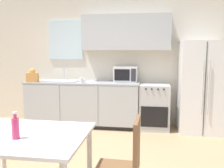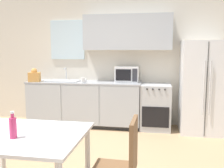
{
  "view_description": "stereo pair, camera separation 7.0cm",
  "coord_description": "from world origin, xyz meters",
  "px_view_note": "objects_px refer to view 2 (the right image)",
  "views": [
    {
      "loc": [
        0.88,
        -3.0,
        1.53
      ],
      "look_at": [
        0.35,
        0.54,
        1.05
      ],
      "focal_mm": 40.0,
      "sensor_mm": 36.0,
      "label": 1
    },
    {
      "loc": [
        0.95,
        -2.99,
        1.53
      ],
      "look_at": [
        0.35,
        0.54,
        1.05
      ],
      "focal_mm": 40.0,
      "sensor_mm": 36.0,
      "label": 2
    }
  ],
  "objects_px": {
    "refrigerator": "(203,87)",
    "microwave": "(127,74)",
    "dining_table": "(24,144)",
    "drink_bottle": "(13,127)",
    "oven_range": "(155,107)",
    "coffee_mug": "(83,80)",
    "dining_chair_side": "(124,161)"
  },
  "relations": [
    {
      "from": "refrigerator",
      "to": "microwave",
      "type": "bearing_deg",
      "value": 173.87
    },
    {
      "from": "dining_table",
      "to": "drink_bottle",
      "type": "distance_m",
      "value": 0.24
    },
    {
      "from": "oven_range",
      "to": "microwave",
      "type": "height_order",
      "value": "microwave"
    },
    {
      "from": "coffee_mug",
      "to": "dining_chair_side",
      "type": "distance_m",
      "value": 2.77
    },
    {
      "from": "microwave",
      "to": "drink_bottle",
      "type": "xyz_separation_m",
      "value": [
        -0.68,
        -3.01,
        -0.2
      ]
    },
    {
      "from": "dining_chair_side",
      "to": "drink_bottle",
      "type": "bearing_deg",
      "value": 102.84
    },
    {
      "from": "refrigerator",
      "to": "dining_table",
      "type": "bearing_deg",
      "value": -127.34
    },
    {
      "from": "dining_table",
      "to": "drink_bottle",
      "type": "xyz_separation_m",
      "value": [
        -0.03,
        -0.12,
        0.2
      ]
    },
    {
      "from": "refrigerator",
      "to": "microwave",
      "type": "height_order",
      "value": "refrigerator"
    },
    {
      "from": "drink_bottle",
      "to": "microwave",
      "type": "bearing_deg",
      "value": 77.28
    },
    {
      "from": "coffee_mug",
      "to": "dining_table",
      "type": "xyz_separation_m",
      "value": [
        0.17,
        -2.57,
        -0.3
      ]
    },
    {
      "from": "dining_chair_side",
      "to": "drink_bottle",
      "type": "relative_size",
      "value": 3.82
    },
    {
      "from": "dining_chair_side",
      "to": "drink_bottle",
      "type": "xyz_separation_m",
      "value": [
        -0.97,
        -0.19,
        0.33
      ]
    },
    {
      "from": "refrigerator",
      "to": "dining_chair_side",
      "type": "height_order",
      "value": "refrigerator"
    },
    {
      "from": "oven_range",
      "to": "dining_chair_side",
      "type": "height_order",
      "value": "dining_chair_side"
    },
    {
      "from": "dining_table",
      "to": "dining_chair_side",
      "type": "distance_m",
      "value": 0.95
    },
    {
      "from": "refrigerator",
      "to": "microwave",
      "type": "xyz_separation_m",
      "value": [
        -1.44,
        0.15,
        0.2
      ]
    },
    {
      "from": "microwave",
      "to": "drink_bottle",
      "type": "relative_size",
      "value": 1.91
    },
    {
      "from": "dining_table",
      "to": "dining_chair_side",
      "type": "height_order",
      "value": "dining_chair_side"
    },
    {
      "from": "dining_chair_side",
      "to": "drink_bottle",
      "type": "height_order",
      "value": "drink_bottle"
    },
    {
      "from": "microwave",
      "to": "dining_chair_side",
      "type": "distance_m",
      "value": 2.89
    },
    {
      "from": "microwave",
      "to": "coffee_mug",
      "type": "relative_size",
      "value": 4.3
    },
    {
      "from": "microwave",
      "to": "dining_table",
      "type": "height_order",
      "value": "microwave"
    },
    {
      "from": "oven_range",
      "to": "coffee_mug",
      "type": "xyz_separation_m",
      "value": [
        -1.4,
        -0.22,
        0.52
      ]
    },
    {
      "from": "oven_range",
      "to": "coffee_mug",
      "type": "distance_m",
      "value": 1.51
    },
    {
      "from": "dining_table",
      "to": "drink_bottle",
      "type": "height_order",
      "value": "drink_bottle"
    },
    {
      "from": "refrigerator",
      "to": "drink_bottle",
      "type": "relative_size",
      "value": 7.04
    },
    {
      "from": "microwave",
      "to": "coffee_mug",
      "type": "xyz_separation_m",
      "value": [
        -0.82,
        -0.32,
        -0.1
      ]
    },
    {
      "from": "dining_chair_side",
      "to": "dining_table",
      "type": "bearing_deg",
      "value": 95.91
    },
    {
      "from": "oven_range",
      "to": "microwave",
      "type": "bearing_deg",
      "value": 169.55
    },
    {
      "from": "microwave",
      "to": "drink_bottle",
      "type": "distance_m",
      "value": 3.1
    },
    {
      "from": "coffee_mug",
      "to": "dining_chair_side",
      "type": "height_order",
      "value": "coffee_mug"
    }
  ]
}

